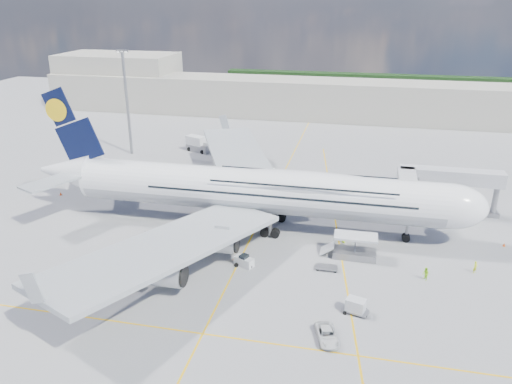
% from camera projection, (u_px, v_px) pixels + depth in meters
% --- Properties ---
extents(ground, '(300.00, 300.00, 0.00)m').
position_uv_depth(ground, '(243.00, 254.00, 77.56)').
color(ground, gray).
rests_on(ground, ground).
extents(taxi_line_main, '(0.25, 220.00, 0.01)m').
position_uv_depth(taxi_line_main, '(243.00, 254.00, 77.56)').
color(taxi_line_main, '#EDB00C').
rests_on(taxi_line_main, ground).
extents(taxi_line_cross, '(120.00, 0.25, 0.01)m').
position_uv_depth(taxi_line_cross, '(203.00, 334.00, 59.42)').
color(taxi_line_cross, '#EDB00C').
rests_on(taxi_line_cross, ground).
extents(taxi_line_diag, '(14.16, 99.06, 0.01)m').
position_uv_depth(taxi_line_diag, '(338.00, 235.00, 83.84)').
color(taxi_line_diag, '#EDB00C').
rests_on(taxi_line_diag, ground).
extents(airliner, '(77.26, 79.15, 23.71)m').
position_uv_depth(airliner, '(258.00, 190.00, 84.04)').
color(airliner, white).
rests_on(airliner, ground).
extents(jet_bridge, '(18.80, 12.10, 8.50)m').
position_uv_depth(jet_bridge, '(434.00, 181.00, 88.08)').
color(jet_bridge, '#B7B7BC').
rests_on(jet_bridge, ground).
extents(cargo_loader, '(8.53, 3.20, 3.67)m').
position_uv_depth(cargo_loader, '(354.00, 249.00, 76.38)').
color(cargo_loader, silver).
rests_on(cargo_loader, ground).
extents(light_mast, '(3.00, 0.70, 25.50)m').
position_uv_depth(light_mast, '(127.00, 102.00, 121.47)').
color(light_mast, gray).
rests_on(light_mast, ground).
extents(terminal, '(180.00, 16.00, 12.00)m').
position_uv_depth(terminal, '(312.00, 99.00, 161.53)').
color(terminal, '#B2AD9E').
rests_on(terminal, ground).
extents(hangar, '(40.00, 22.00, 18.00)m').
position_uv_depth(hangar, '(120.00, 80.00, 178.90)').
color(hangar, '#B2AD9E').
rests_on(hangar, ground).
extents(tree_line, '(160.00, 6.00, 8.00)m').
position_uv_depth(tree_line, '(427.00, 86.00, 195.13)').
color(tree_line, '#193814').
rests_on(tree_line, ground).
extents(dolly_row_a, '(2.79, 1.62, 1.71)m').
position_uv_depth(dolly_row_a, '(89.00, 275.00, 70.17)').
color(dolly_row_a, gray).
rests_on(dolly_row_a, ground).
extents(dolly_row_b, '(3.77, 2.65, 0.50)m').
position_uv_depth(dolly_row_b, '(105.00, 268.00, 72.79)').
color(dolly_row_b, gray).
rests_on(dolly_row_b, ground).
extents(dolly_row_c, '(3.01, 2.14, 1.72)m').
position_uv_depth(dolly_row_c, '(130.00, 281.00, 68.70)').
color(dolly_row_c, gray).
rests_on(dolly_row_c, ground).
extents(dolly_back, '(2.89, 1.95, 0.39)m').
position_uv_depth(dolly_back, '(150.00, 234.00, 83.43)').
color(dolly_back, gray).
rests_on(dolly_back, ground).
extents(dolly_nose_far, '(3.56, 2.56, 2.03)m').
position_uv_depth(dolly_nose_far, '(356.00, 306.00, 62.87)').
color(dolly_nose_far, gray).
rests_on(dolly_nose_far, ground).
extents(dolly_nose_near, '(3.22, 1.73, 0.47)m').
position_uv_depth(dolly_nose_near, '(327.00, 267.00, 73.17)').
color(dolly_nose_near, gray).
rests_on(dolly_nose_near, ground).
extents(baggage_tug, '(3.22, 2.43, 1.82)m').
position_uv_depth(baggage_tug, '(244.00, 261.00, 73.92)').
color(baggage_tug, silver).
rests_on(baggage_tug, ground).
extents(catering_truck_inner, '(7.08, 4.34, 3.94)m').
position_uv_depth(catering_truck_inner, '(257.00, 172.00, 107.82)').
color(catering_truck_inner, gray).
rests_on(catering_truck_inner, ground).
extents(catering_truck_outer, '(7.28, 4.73, 4.03)m').
position_uv_depth(catering_truck_outer, '(198.00, 144.00, 127.29)').
color(catering_truck_outer, gray).
rests_on(catering_truck_outer, ground).
extents(service_van, '(3.54, 5.27, 1.34)m').
position_uv_depth(service_van, '(327.00, 335.00, 58.15)').
color(service_van, silver).
rests_on(service_van, ground).
extents(crew_nose, '(0.79, 0.79, 1.85)m').
position_uv_depth(crew_nose, '(475.00, 267.00, 72.08)').
color(crew_nose, '#D6E618').
rests_on(crew_nose, ground).
extents(crew_loader, '(1.10, 1.19, 1.97)m').
position_uv_depth(crew_loader, '(426.00, 274.00, 70.19)').
color(crew_loader, '#9BE618').
rests_on(crew_loader, ground).
extents(crew_wing, '(0.61, 1.14, 1.85)m').
position_uv_depth(crew_wing, '(160.00, 271.00, 71.11)').
color(crew_wing, '#B0FF1A').
rests_on(crew_wing, ground).
extents(crew_van, '(0.98, 1.03, 1.77)m').
position_uv_depth(crew_van, '(344.00, 238.00, 80.86)').
color(crew_van, '#BCEE19').
rests_on(crew_van, ground).
extents(crew_tug, '(1.06, 0.70, 1.54)m').
position_uv_depth(crew_tug, '(168.00, 280.00, 69.02)').
color(crew_tug, '#DCFF1A').
rests_on(crew_tug, ground).
extents(cone_nose, '(0.44, 0.44, 0.56)m').
position_uv_depth(cone_nose, '(504.00, 245.00, 79.91)').
color(cone_nose, '#F2500C').
rests_on(cone_nose, ground).
extents(cone_wing_left_inner, '(0.47, 0.47, 0.60)m').
position_uv_depth(cone_wing_left_inner, '(191.00, 197.00, 98.39)').
color(cone_wing_left_inner, '#F2500C').
rests_on(cone_wing_left_inner, ground).
extents(cone_wing_left_outer, '(0.43, 0.43, 0.54)m').
position_uv_depth(cone_wing_left_outer, '(241.00, 168.00, 115.37)').
color(cone_wing_left_outer, '#F2500C').
rests_on(cone_wing_left_outer, ground).
extents(cone_wing_right_inner, '(0.45, 0.45, 0.57)m').
position_uv_depth(cone_wing_right_inner, '(234.00, 258.00, 75.87)').
color(cone_wing_right_inner, '#F2500C').
rests_on(cone_wing_right_inner, ground).
extents(cone_wing_right_outer, '(0.46, 0.46, 0.59)m').
position_uv_depth(cone_wing_right_outer, '(73.00, 306.00, 64.26)').
color(cone_wing_right_outer, '#F2500C').
rests_on(cone_wing_right_outer, ground).
extents(cone_tail, '(0.50, 0.50, 0.64)m').
position_uv_depth(cone_tail, '(61.00, 194.00, 100.15)').
color(cone_tail, '#F2500C').
rests_on(cone_tail, ground).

